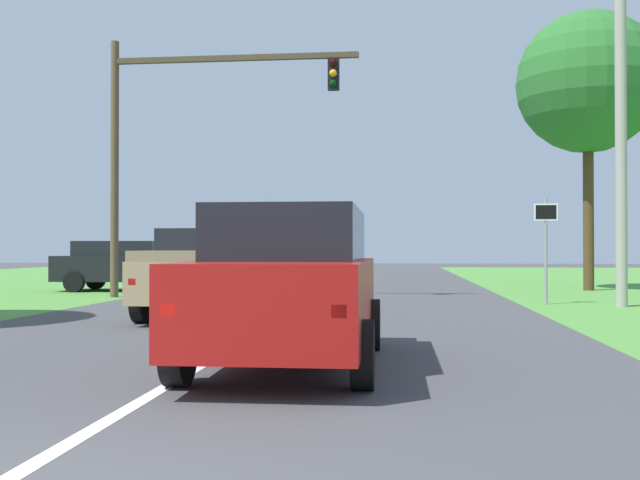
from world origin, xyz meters
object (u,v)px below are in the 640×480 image
Objects in this scene: crossing_suv_far at (125,264)px; utility_pole_right at (621,103)px; traffic_light at (177,127)px; keep_moving_sign at (546,237)px; red_suv_near at (291,283)px; oak_tree_right at (588,83)px; pickup_truck_lead at (211,272)px.

crossing_suv_far is 16.27m from utility_pole_right.
traffic_light reaches higher than crossing_suv_far.
crossing_suv_far is at bearing 160.17° from keep_moving_sign.
traffic_light is (-5.16, 11.99, 4.00)m from red_suv_near.
oak_tree_right is 0.96× the size of utility_pole_right.
red_suv_near is 17.20m from crossing_suv_far.
keep_moving_sign is 9.07m from oak_tree_right.
pickup_truck_lead reaches higher than crossing_suv_far.
pickup_truck_lead is at bearing -66.37° from traffic_light.
pickup_truck_lead is 0.68× the size of traffic_light.
oak_tree_right reaches higher than traffic_light.
crossing_suv_far is at bearing 117.73° from red_suv_near.
traffic_light is at bearing 171.74° from keep_moving_sign.
keep_moving_sign is (10.26, -1.49, -3.27)m from traffic_light.
pickup_truck_lead is 0.54× the size of oak_tree_right.
red_suv_near is 1.04× the size of crossing_suv_far.
keep_moving_sign is at bearing -112.00° from oak_tree_right.
crossing_suv_far is 0.46× the size of utility_pole_right.
utility_pole_right is at bearing -19.82° from crossing_suv_far.
red_suv_near is 0.48× the size of utility_pole_right.
utility_pole_right reaches higher than keep_moving_sign.
red_suv_near is at bearing -124.52° from utility_pole_right.
keep_moving_sign is at bearing 160.30° from utility_pole_right.
oak_tree_right reaches higher than keep_moving_sign.
traffic_light is at bearing 113.63° from pickup_truck_lead.
crossing_suv_far is (-2.84, 3.23, -4.11)m from traffic_light.
pickup_truck_lead is 1.10× the size of crossing_suv_far.
pickup_truck_lead is at bearing -158.66° from utility_pole_right.
crossing_suv_far is at bearing 160.18° from utility_pole_right.
traffic_light is at bearing 170.04° from utility_pole_right.
traffic_light is 12.15m from utility_pole_right.
pickup_truck_lead is 8.88m from keep_moving_sign.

